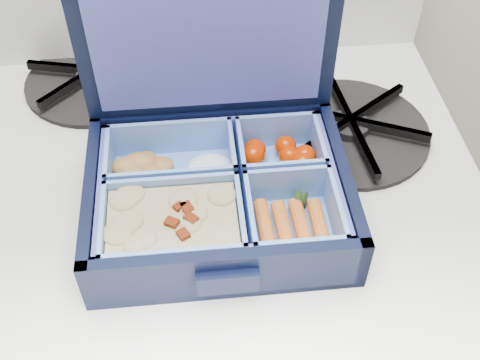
{
  "coord_description": "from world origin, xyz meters",
  "views": [
    {
      "loc": [
        0.12,
        1.28,
        1.27
      ],
      "look_at": [
        0.16,
        1.67,
        0.85
      ],
      "focal_mm": 45.0,
      "sensor_mm": 36.0,
      "label": 1
    }
  ],
  "objects_px": {
    "bento_box": "(219,195)",
    "burner_grate": "(350,124)",
    "fork": "(265,113)",
    "stove": "(226,360)"
  },
  "relations": [
    {
      "from": "burner_grate",
      "to": "fork",
      "type": "xyz_separation_m",
      "value": [
        -0.09,
        0.04,
        -0.01
      ]
    },
    {
      "from": "bento_box",
      "to": "stove",
      "type": "bearing_deg",
      "value": 86.58
    },
    {
      "from": "bento_box",
      "to": "fork",
      "type": "bearing_deg",
      "value": 66.14
    },
    {
      "from": "stove",
      "to": "fork",
      "type": "height_order",
      "value": "fork"
    },
    {
      "from": "stove",
      "to": "bento_box",
      "type": "height_order",
      "value": "bento_box"
    },
    {
      "from": "fork",
      "to": "bento_box",
      "type": "bearing_deg",
      "value": -73.31
    },
    {
      "from": "burner_grate",
      "to": "bento_box",
      "type": "bearing_deg",
      "value": -145.14
    },
    {
      "from": "stove",
      "to": "fork",
      "type": "distance_m",
      "value": 0.43
    },
    {
      "from": "fork",
      "to": "stove",
      "type": "bearing_deg",
      "value": -82.77
    },
    {
      "from": "bento_box",
      "to": "burner_grate",
      "type": "xyz_separation_m",
      "value": [
        0.15,
        0.11,
        -0.02
      ]
    }
  ]
}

